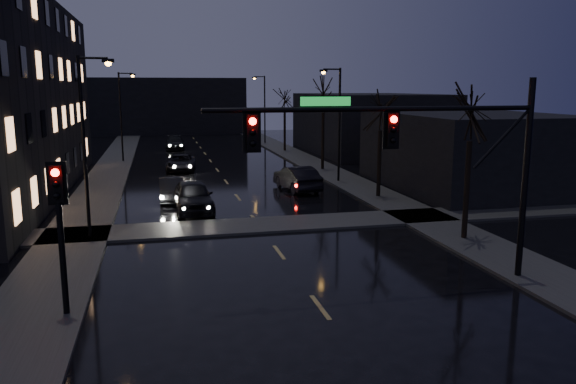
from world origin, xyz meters
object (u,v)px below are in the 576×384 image
oncoming_car_b (172,190)px  oncoming_car_c (181,163)px  oncoming_car_d (175,143)px  oncoming_car_a (193,196)px  lead_car (297,178)px

oncoming_car_b → oncoming_car_c: oncoming_car_b is taller
oncoming_car_c → oncoming_car_d: bearing=95.7°
oncoming_car_a → oncoming_car_d: oncoming_car_a is taller
oncoming_car_c → oncoming_car_a: bearing=-84.2°
oncoming_car_d → lead_car: bearing=-74.4°
oncoming_car_c → oncoming_car_d: oncoming_car_d is taller
oncoming_car_c → lead_car: lead_car is taller
oncoming_car_a → lead_car: size_ratio=1.02×
oncoming_car_b → oncoming_car_c: (1.07, 12.35, -0.01)m
oncoming_car_a → oncoming_car_d: 32.03m
oncoming_car_b → oncoming_car_d: (1.11, 28.81, 0.04)m
oncoming_car_a → oncoming_car_c: (0.01, 15.57, -0.19)m
oncoming_car_c → oncoming_car_d: 16.46m
oncoming_car_a → oncoming_car_c: oncoming_car_a is taller
oncoming_car_a → lead_car: bearing=33.8°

